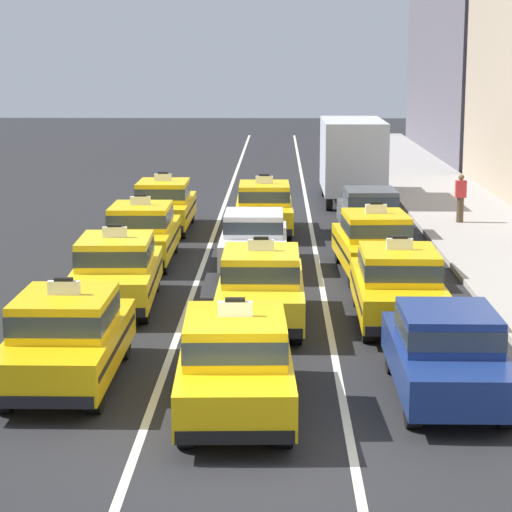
# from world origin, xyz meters

# --- Properties ---
(ground_plane) EXTENTS (160.00, 160.00, 0.00)m
(ground_plane) POSITION_xyz_m (0.00, 0.00, 0.00)
(ground_plane) COLOR #232326
(lane_stripe_left_center) EXTENTS (0.14, 80.00, 0.01)m
(lane_stripe_left_center) POSITION_xyz_m (-1.60, 20.00, 0.00)
(lane_stripe_left_center) COLOR silver
(lane_stripe_left_center) RESTS_ON ground
(lane_stripe_center_right) EXTENTS (0.14, 80.00, 0.01)m
(lane_stripe_center_right) POSITION_xyz_m (1.60, 20.00, 0.00)
(lane_stripe_center_right) COLOR silver
(lane_stripe_center_right) RESTS_ON ground
(sidewalk_curb) EXTENTS (4.00, 90.00, 0.15)m
(sidewalk_curb) POSITION_xyz_m (7.20, 15.00, 0.07)
(sidewalk_curb) COLOR #9E9993
(sidewalk_curb) RESTS_ON ground
(taxi_left_nearest) EXTENTS (1.82, 4.56, 1.96)m
(taxi_left_nearest) POSITION_xyz_m (-3.23, 3.15, 0.88)
(taxi_left_nearest) COLOR black
(taxi_left_nearest) RESTS_ON ground
(taxi_left_second) EXTENTS (1.98, 4.62, 1.96)m
(taxi_left_second) POSITION_xyz_m (-3.24, 8.87, 0.88)
(taxi_left_second) COLOR black
(taxi_left_second) RESTS_ON ground
(taxi_left_third) EXTENTS (1.85, 4.57, 1.96)m
(taxi_left_third) POSITION_xyz_m (-3.32, 13.99, 0.88)
(taxi_left_third) COLOR black
(taxi_left_third) RESTS_ON ground
(taxi_left_fourth) EXTENTS (1.84, 4.57, 1.96)m
(taxi_left_fourth) POSITION_xyz_m (-3.30, 19.45, 0.88)
(taxi_left_fourth) COLOR black
(taxi_left_fourth) RESTS_ON ground
(taxi_center_nearest) EXTENTS (1.97, 4.62, 1.96)m
(taxi_center_nearest) POSITION_xyz_m (-0.19, 1.70, 0.88)
(taxi_center_nearest) COLOR black
(taxi_center_nearest) RESTS_ON ground
(taxi_center_second) EXTENTS (1.83, 4.56, 1.96)m
(taxi_center_second) POSITION_xyz_m (0.13, 7.30, 0.88)
(taxi_center_second) COLOR black
(taxi_center_second) RESTS_ON ground
(sedan_center_third) EXTENTS (1.78, 4.31, 1.58)m
(sedan_center_third) POSITION_xyz_m (-0.16, 13.26, 0.85)
(sedan_center_third) COLOR black
(sedan_center_third) RESTS_ON ground
(taxi_center_fourth) EXTENTS (1.88, 4.59, 1.96)m
(taxi_center_fourth) POSITION_xyz_m (0.03, 18.90, 0.88)
(taxi_center_fourth) COLOR black
(taxi_center_fourth) RESTS_ON ground
(sedan_right_nearest) EXTENTS (1.77, 4.30, 1.58)m
(sedan_right_nearest) POSITION_xyz_m (3.34, 2.49, 0.85)
(sedan_right_nearest) COLOR black
(sedan_right_nearest) RESTS_ON ground
(taxi_right_second) EXTENTS (1.87, 4.58, 1.96)m
(taxi_right_second) POSITION_xyz_m (3.09, 7.49, 0.88)
(taxi_right_second) COLOR black
(taxi_right_second) RESTS_ON ground
(taxi_right_third) EXTENTS (2.04, 4.64, 1.96)m
(taxi_right_third) POSITION_xyz_m (3.05, 12.61, 0.88)
(taxi_right_third) COLOR black
(taxi_right_third) RESTS_ON ground
(sedan_right_fourth) EXTENTS (1.86, 4.34, 1.58)m
(sedan_right_fourth) POSITION_xyz_m (3.40, 18.14, 0.85)
(sedan_right_fourth) COLOR black
(sedan_right_fourth) RESTS_ON ground
(box_truck_right_fifth) EXTENTS (2.31, 6.96, 3.27)m
(box_truck_right_fifth) POSITION_xyz_m (3.34, 26.41, 1.78)
(box_truck_right_fifth) COLOR black
(box_truck_right_fifth) RESTS_ON ground
(pedestrian_mid_block) EXTENTS (0.36, 0.24, 1.63)m
(pedestrian_mid_block) POSITION_xyz_m (6.64, 20.47, 0.97)
(pedestrian_mid_block) COLOR #473828
(pedestrian_mid_block) RESTS_ON sidewalk_curb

